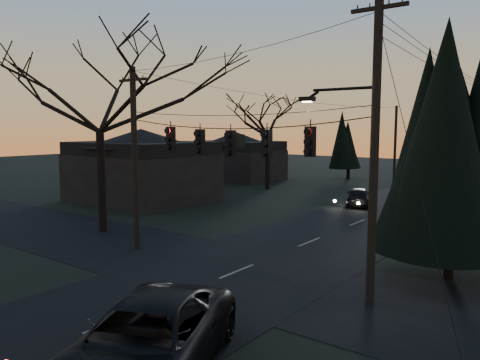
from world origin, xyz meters
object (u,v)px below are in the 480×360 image
Objects in this scene: evergreen_right at (455,154)px; suv_near at (147,342)px; bare_tree_left at (98,91)px; sedan_oncoming_a at (358,197)px; utility_pole_left at (137,248)px; utility_pole_right at (369,303)px; utility_pole_far_l at (394,180)px.

evergreen_right is 1.31× the size of suv_near.
sedan_oncoming_a is at bearing 64.33° from bare_tree_left.
utility_pole_left is at bearing -161.93° from evergreen_right.
utility_pole_right is at bearing 48.72° from suv_near.
utility_pole_right is 11.50m from utility_pole_left.
sedan_oncoming_a is at bearing 78.07° from suv_near.
bare_tree_left is at bearing -170.34° from evergreen_right.
bare_tree_left is 1.32× the size of evergreen_right.
bare_tree_left is (-15.81, 1.29, 7.67)m from utility_pole_right.
utility_pole_far_l is at bearing 82.93° from bare_tree_left.
utility_pole_left is at bearing 180.00° from utility_pole_right.
utility_pole_right reaches higher than utility_pole_far_l.
utility_pole_right is at bearing -72.28° from utility_pole_far_l.
bare_tree_left reaches higher than evergreen_right.
utility_pole_far_l is (-11.50, 36.00, 0.00)m from utility_pole_right.
utility_pole_far_l is at bearing -100.22° from sedan_oncoming_a.
utility_pole_right reaches higher than sedan_oncoming_a.
utility_pole_right is 7.97m from suv_near.
sedan_oncoming_a is (3.60, 17.73, 0.69)m from utility_pole_left.
utility_pole_left is (-11.50, 0.00, 0.00)m from utility_pole_right.
utility_pole_far_l is at bearing 77.52° from suv_near.
evergreen_right is (12.95, -31.77, 4.76)m from utility_pole_far_l.
evergreen_right reaches higher than sedan_oncoming_a.
suv_near is 1.56× the size of sedan_oncoming_a.
evergreen_right is at bearing 18.07° from utility_pole_left.
utility_pole_right is 19.42m from sedan_oncoming_a.
utility_pole_right is 6.53m from evergreen_right.
bare_tree_left is (-4.31, -34.71, 7.67)m from utility_pole_far_l.
evergreen_right is (12.95, 4.23, 4.76)m from utility_pole_left.
utility_pole_left is at bearing -16.64° from bare_tree_left.
utility_pole_far_l is at bearing 107.72° from utility_pole_right.
bare_tree_left is 2.69× the size of sedan_oncoming_a.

